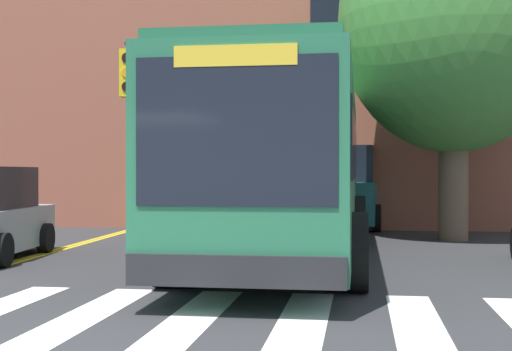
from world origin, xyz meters
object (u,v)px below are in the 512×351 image
Objects in this scene: car_teal_behind_bus at (345,189)px; traffic_light_overhead at (142,106)px; city_bus at (285,165)px; street_tree_curbside_large at (454,21)px.

traffic_light_overhead reaches higher than car_teal_behind_bus.
city_bus is 8.47m from car_teal_behind_bus.
car_teal_behind_bus is (1.15, 8.36, -0.65)m from city_bus.
traffic_light_overhead is 7.70m from street_tree_curbside_large.
city_bus is at bearing -38.96° from traffic_light_overhead.
traffic_light_overhead is at bearing 141.04° from city_bus.
car_teal_behind_bus is 0.63× the size of street_tree_curbside_large.
traffic_light_overhead is (-4.68, -5.51, 2.05)m from car_teal_behind_bus.
car_teal_behind_bus is at bearing 82.16° from city_bus.
traffic_light_overhead is at bearing -130.31° from car_teal_behind_bus.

